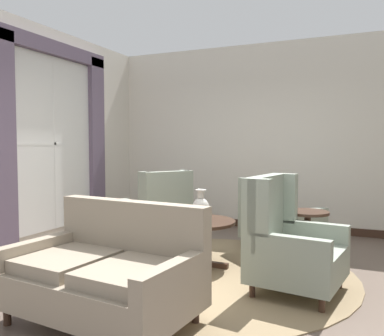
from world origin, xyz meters
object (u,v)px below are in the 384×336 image
coffee_table (198,229)px  side_table (307,236)px  settee (106,273)px  armchair_foreground_right (159,213)px  armchair_near_sideboard (276,221)px  armchair_far_left (288,244)px  porcelain_vase (201,207)px

coffee_table → side_table: 1.21m
coffee_table → settee: bearing=-93.6°
armchair_foreground_right → armchair_near_sideboard: (1.64, 0.16, -0.02)m
armchair_far_left → coffee_table: bearing=78.2°
settee → armchair_near_sideboard: (0.80, 2.58, 0.03)m
coffee_table → armchair_foreground_right: armchair_foreground_right is taller
porcelain_vase → side_table: 1.21m
porcelain_vase → settee: bearing=-94.6°
coffee_table → side_table: side_table is taller
porcelain_vase → armchair_near_sideboard: bearing=54.6°
settee → porcelain_vase: bearing=91.5°
porcelain_vase → armchair_foreground_right: bearing=141.0°
armchair_far_left → side_table: 0.63m
armchair_near_sideboard → side_table: 0.88m
armchair_far_left → armchair_foreground_right: size_ratio=0.96×
armchair_far_left → side_table: armchair_far_left is taller
coffee_table → porcelain_vase: bearing=9.9°
coffee_table → porcelain_vase: 0.25m
porcelain_vase → armchair_far_left: 1.16m
porcelain_vase → armchair_foreground_right: (-0.97, 0.79, -0.25)m
coffee_table → armchair_foreground_right: size_ratio=0.74×
porcelain_vase → side_table: bearing=10.4°
armchair_foreground_right → porcelain_vase: bearing=84.3°
side_table → armchair_far_left: bearing=-98.6°
armchair_near_sideboard → side_table: size_ratio=1.71×
armchair_foreground_right → settee: bearing=52.4°
settee → side_table: 2.25m
porcelain_vase → settee: (-0.13, -1.64, -0.30)m
armchair_far_left → armchair_foreground_right: bearing=68.0°
coffee_table → armchair_foreground_right: (-0.94, 0.79, -0.00)m
armchair_far_left → settee: bearing=144.2°
porcelain_vase → side_table: size_ratio=0.52×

